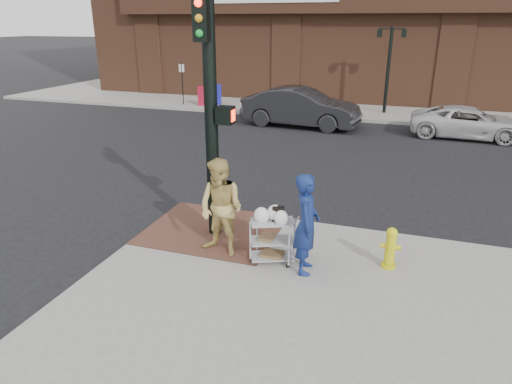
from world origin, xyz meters
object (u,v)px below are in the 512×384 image
(lamp_post, at_px, (389,61))
(woman_blue, at_px, (306,224))
(pedestrian_tan, at_px, (221,208))
(minivan_white, at_px, (469,122))
(fire_hydrant, at_px, (390,247))
(traffic_signal_pole, at_px, (211,108))
(sedan_dark, at_px, (301,107))
(utility_cart, at_px, (273,237))

(lamp_post, xyz_separation_m, woman_blue, (-0.32, -16.14, -1.55))
(pedestrian_tan, xyz_separation_m, minivan_white, (5.46, 12.37, -0.49))
(woman_blue, xyz_separation_m, fire_hydrant, (1.44, 0.60, -0.52))
(woman_blue, distance_m, minivan_white, 13.07)
(woman_blue, height_order, minivan_white, woman_blue)
(traffic_signal_pole, distance_m, sedan_dark, 11.70)
(minivan_white, bearing_deg, woman_blue, 165.85)
(traffic_signal_pole, bearing_deg, sedan_dark, 94.35)
(lamp_post, bearing_deg, woman_blue, -91.15)
(traffic_signal_pole, height_order, pedestrian_tan, traffic_signal_pole)
(traffic_signal_pole, xyz_separation_m, utility_cart, (1.49, -0.76, -2.18))
(sedan_dark, bearing_deg, woman_blue, -161.28)
(minivan_white, bearing_deg, traffic_signal_pole, 155.57)
(traffic_signal_pole, xyz_separation_m, pedestrian_tan, (0.48, -0.78, -1.73))
(traffic_signal_pole, xyz_separation_m, sedan_dark, (-0.87, 11.49, -1.99))
(traffic_signal_pole, height_order, fire_hydrant, traffic_signal_pole)
(sedan_dark, bearing_deg, utility_cart, -164.06)
(sedan_dark, bearing_deg, fire_hydrant, -154.26)
(lamp_post, height_order, minivan_white, lamp_post)
(lamp_post, bearing_deg, fire_hydrant, -85.89)
(pedestrian_tan, xyz_separation_m, utility_cart, (1.01, 0.02, -0.45))
(woman_blue, height_order, fire_hydrant, woman_blue)
(lamp_post, relative_size, pedestrian_tan, 2.11)
(sedan_dark, bearing_deg, lamp_post, -36.90)
(woman_blue, height_order, sedan_dark, woman_blue)
(traffic_signal_pole, distance_m, minivan_white, 13.22)
(woman_blue, xyz_separation_m, pedestrian_tan, (-1.67, 0.13, 0.03))
(woman_blue, relative_size, pedestrian_tan, 0.97)
(utility_cart, bearing_deg, fire_hydrant, 12.15)
(traffic_signal_pole, relative_size, pedestrian_tan, 2.63)
(utility_cart, height_order, fire_hydrant, utility_cart)
(minivan_white, distance_m, utility_cart, 13.13)
(pedestrian_tan, bearing_deg, sedan_dark, 110.24)
(traffic_signal_pole, bearing_deg, lamp_post, 80.76)
(woman_blue, distance_m, utility_cart, 0.80)
(traffic_signal_pole, bearing_deg, utility_cart, -27.03)
(minivan_white, relative_size, utility_cart, 4.00)
(pedestrian_tan, relative_size, sedan_dark, 0.37)
(lamp_post, distance_m, woman_blue, 16.22)
(pedestrian_tan, distance_m, fire_hydrant, 3.20)
(pedestrian_tan, bearing_deg, utility_cart, 15.07)
(lamp_post, height_order, traffic_signal_pole, traffic_signal_pole)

